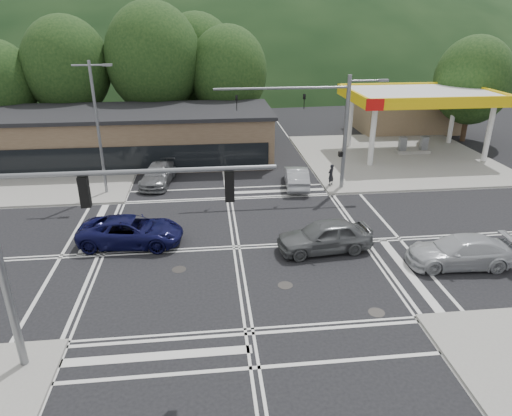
{
  "coord_description": "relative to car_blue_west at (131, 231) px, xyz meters",
  "views": [
    {
      "loc": [
        -1.37,
        -21.89,
        11.69
      ],
      "look_at": [
        1.29,
        2.05,
        1.4
      ],
      "focal_mm": 32.0,
      "sensor_mm": 36.0,
      "label": 1
    }
  ],
  "objects": [
    {
      "name": "pedestrian",
      "position": [
        13.17,
        7.59,
        0.15
      ],
      "size": [
        0.68,
        0.65,
        1.56
      ],
      "primitive_type": "imported",
      "rotation": [
        0.0,
        0.0,
        3.84
      ],
      "color": "black",
      "rests_on": "sidewalk_ne"
    },
    {
      "name": "tree_n_c",
      "position": [
        6.67,
        22.94,
        5.71
      ],
      "size": [
        7.6,
        7.6,
        10.87
      ],
      "color": "#382619",
      "rests_on": "ground"
    },
    {
      "name": "tree_n_e",
      "position": [
        3.67,
        26.94,
        6.36
      ],
      "size": [
        8.4,
        8.4,
        11.98
      ],
      "color": "#382619",
      "rests_on": "ground"
    },
    {
      "name": "car_queue_a",
      "position": [
        10.7,
        7.94,
        -0.04
      ],
      "size": [
        2.02,
        4.62,
        1.48
      ],
      "primitive_type": "imported",
      "rotation": [
        0.0,
        0.0,
        3.04
      ],
      "color": "#9FA1A6",
      "rests_on": "ground"
    },
    {
      "name": "convenience_store",
      "position": [
        25.67,
        23.94,
        1.12
      ],
      "size": [
        10.0,
        6.0,
        3.8
      ],
      "primitive_type": "cube",
      "color": "#846B4F",
      "rests_on": "ground"
    },
    {
      "name": "gas_station_canopy",
      "position": [
        22.66,
        14.93,
        4.26
      ],
      "size": [
        12.32,
        8.34,
        5.75
      ],
      "color": "silver",
      "rests_on": "ground"
    },
    {
      "name": "signal_mast_sw",
      "position": [
        -0.72,
        -9.26,
        4.34
      ],
      "size": [
        9.14,
        0.28,
        8.0
      ],
      "color": "slate",
      "rests_on": "ground"
    },
    {
      "name": "signal_mast_ne",
      "position": [
        12.61,
        7.14,
        4.3
      ],
      "size": [
        11.65,
        0.3,
        8.0
      ],
      "color": "slate",
      "rests_on": "ground"
    },
    {
      "name": "tree_n_a",
      "position": [
        -8.33,
        22.94,
        6.36
      ],
      "size": [
        8.0,
        8.0,
        11.75
      ],
      "color": "#382619",
      "rests_on": "ground"
    },
    {
      "name": "sidewalk_ne",
      "position": [
        20.67,
        13.94,
        -0.7
      ],
      "size": [
        16.0,
        16.0,
        0.15
      ],
      "primitive_type": "cube",
      "color": "gray",
      "rests_on": "ground"
    },
    {
      "name": "commercial_row",
      "position": [
        -2.33,
        15.94,
        1.22
      ],
      "size": [
        24.0,
        8.0,
        4.0
      ],
      "primitive_type": "cube",
      "color": "brown",
      "rests_on": "ground"
    },
    {
      "name": "car_northbound",
      "position": [
        0.62,
        9.66,
        -0.06
      ],
      "size": [
        2.71,
        5.2,
        1.44
      ],
      "primitive_type": "imported",
      "rotation": [
        0.0,
        0.0,
        -0.15
      ],
      "color": "slate",
      "rests_on": "ground"
    },
    {
      "name": "car_queue_b",
      "position": [
        8.74,
        14.43,
        -0.09
      ],
      "size": [
        2.25,
        4.22,
        1.37
      ],
      "primitive_type": "imported",
      "rotation": [
        0.0,
        0.0,
        3.31
      ],
      "color": "white",
      "rests_on": "ground"
    },
    {
      "name": "hill_north",
      "position": [
        5.67,
        88.94,
        -0.78
      ],
      "size": [
        252.0,
        126.0,
        140.0
      ],
      "primitive_type": "ellipsoid",
      "color": "black",
      "rests_on": "ground"
    },
    {
      "name": "car_blue_west",
      "position": [
        0.0,
        0.0,
        0.0
      ],
      "size": [
        5.83,
        3.14,
        1.55
      ],
      "primitive_type": "imported",
      "rotation": [
        0.0,
        0.0,
        1.47
      ],
      "color": "#0D0E3B",
      "rests_on": "ground"
    },
    {
      "name": "tree_ne",
      "position": [
        29.67,
        18.94,
        5.06
      ],
      "size": [
        7.2,
        7.2,
        9.99
      ],
      "color": "#382619",
      "rests_on": "ground"
    },
    {
      "name": "tree_n_b",
      "position": [
        -0.33,
        22.94,
        7.01
      ],
      "size": [
        9.0,
        9.0,
        12.98
      ],
      "color": "#382619",
      "rests_on": "ground"
    },
    {
      "name": "car_grey_center",
      "position": [
        10.29,
        -1.89,
        0.08
      ],
      "size": [
        5.21,
        2.54,
        1.71
      ],
      "primitive_type": "imported",
      "rotation": [
        0.0,
        0.0,
        -1.47
      ],
      "color": "#585B5D",
      "rests_on": "ground"
    },
    {
      "name": "car_silver_east",
      "position": [
        16.64,
        -4.15,
        -0.01
      ],
      "size": [
        5.41,
        2.51,
        1.53
      ],
      "primitive_type": "imported",
      "rotation": [
        0.0,
        0.0,
        -1.64
      ],
      "color": "#B9BBC1",
      "rests_on": "ground"
    },
    {
      "name": "ground",
      "position": [
        5.67,
        -1.06,
        -0.78
      ],
      "size": [
        120.0,
        120.0,
        0.0
      ],
      "primitive_type": "plane",
      "color": "black",
      "rests_on": "ground"
    },
    {
      "name": "sidewalk_nw",
      "position": [
        -9.33,
        13.94,
        -0.7
      ],
      "size": [
        16.0,
        16.0,
        0.15
      ],
      "primitive_type": "cube",
      "color": "gray",
      "rests_on": "ground"
    },
    {
      "name": "streetlight_nw",
      "position": [
        -2.77,
        7.94,
        4.27
      ],
      "size": [
        2.5,
        0.25,
        9.0
      ],
      "color": "slate",
      "rests_on": "ground"
    }
  ]
}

